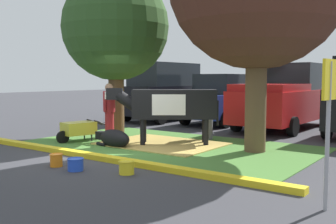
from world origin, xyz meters
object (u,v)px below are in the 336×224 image
Objects in this scene: sedan_blue at (223,99)px; shade_tree_left at (116,28)px; pickup_truck_black at (285,98)px; person_visitor_near at (109,110)px; parking_sign at (329,105)px; wheelbarrow at (78,129)px; bucket_yellow at (127,167)px; person_handler at (209,113)px; bucket_blue at (76,164)px; cow_holstein at (170,105)px; suv_black at (165,91)px; calf_lying at (114,138)px; bucket_orange at (56,160)px.

shade_tree_left is at bearing -99.18° from sedan_blue.
pickup_truck_black is at bearing 56.26° from shade_tree_left.
parking_sign is at bearing -21.11° from person_visitor_near.
pickup_truck_black reaches higher than wheelbarrow.
parking_sign is 6.62× the size of bucket_yellow.
bucket_blue is at bearing -91.47° from person_handler.
cow_holstein is 1.61× the size of person_visitor_near.
person_visitor_near is 7.27m from parking_sign.
suv_black is at bearing 139.42° from person_handler.
person_visitor_near is at bearing 138.96° from bucket_yellow.
cow_holstein is at bearing 17.79° from person_visitor_near.
shade_tree_left is 3.85× the size of calf_lying.
bucket_yellow is at bearing -28.90° from wheelbarrow.
cow_holstein is (2.26, -0.23, -2.28)m from shade_tree_left.
cow_holstein is 8.60× the size of bucket_yellow.
person_handler is 0.34× the size of sedan_blue.
person_visitor_near is (-0.75, 0.61, 0.68)m from calf_lying.
wheelbarrow reaches higher than calf_lying.
pickup_truck_black reaches higher than sedan_blue.
shade_tree_left is 1.10× the size of suv_black.
sedan_blue is at bearing 125.82° from parking_sign.
bucket_orange is 0.05× the size of pickup_truck_black.
person_visitor_near is 6.22m from sedan_blue.
calf_lying is 1.18m from person_visitor_near.
shade_tree_left is 3.22m from cow_holstein.
cow_holstein is at bearing 25.12° from wheelbarrow.
shade_tree_left is 3.68m from calf_lying.
bucket_yellow is 0.07× the size of suv_black.
shade_tree_left reaches higher than parking_sign.
parking_sign is 5.52m from bucket_orange.
calf_lying is 3.11m from bucket_yellow.
parking_sign is 4.93m from bucket_blue.
person_handler is at bearing -40.58° from suv_black.
cow_holstein reaches higher than bucket_orange.
bucket_orange is 0.06× the size of suv_black.
pickup_truck_black is at bearing 83.81° from bucket_blue.
pickup_truck_black is (2.64, -0.15, 0.13)m from sedan_blue.
bucket_orange is at bearing -63.70° from shade_tree_left.
bucket_orange is at bearing 178.79° from bucket_blue.
bucket_blue is 1.05× the size of bucket_yellow.
parking_sign is 0.48× the size of sedan_blue.
suv_black is (-5.38, 8.51, 1.13)m from bucket_yellow.
sedan_blue reaches higher than bucket_orange.
bucket_orange is 9.31m from pickup_truck_black.
wheelbarrow is (-0.70, -0.59, -0.53)m from person_visitor_near.
sedan_blue is at bearing 176.80° from pickup_truck_black.
parking_sign is 3.93m from bucket_yellow.
sedan_blue is at bearing 103.81° from cow_holstein.
pickup_truck_black is (5.34, 0.23, -0.16)m from suv_black.
suv_black is at bearing -177.55° from pickup_truck_black.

